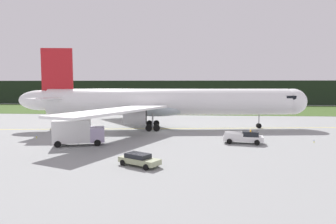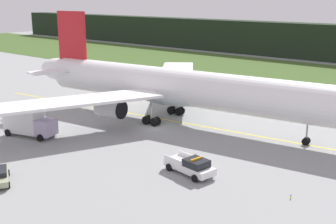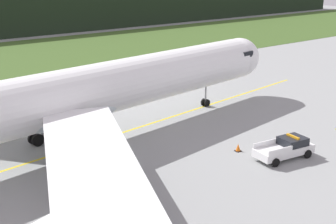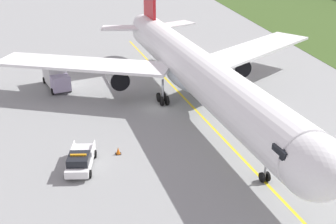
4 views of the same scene
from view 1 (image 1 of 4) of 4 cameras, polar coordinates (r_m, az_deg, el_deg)
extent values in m
plane|color=gray|center=(55.26, -1.52, -3.68)|extent=(320.00, 320.00, 0.00)
cube|color=#395421|center=(105.34, 1.58, 0.53)|extent=(320.00, 40.66, 0.04)
cube|color=black|center=(132.89, 2.29, 3.62)|extent=(288.00, 6.95, 9.93)
cube|color=yellow|center=(59.49, 0.35, -3.05)|extent=(71.94, 9.51, 0.01)
cylinder|color=white|center=(58.98, 0.35, 1.86)|extent=(45.57, 10.69, 4.98)
ellipsoid|color=white|center=(64.57, 21.82, 1.78)|extent=(6.06, 5.63, 4.98)
ellipsoid|color=white|center=(62.65, -22.31, 2.01)|extent=(8.37, 4.71, 3.73)
ellipsoid|color=silver|center=(59.01, -1.85, 0.53)|extent=(12.80, 6.74, 2.74)
cube|color=black|center=(64.05, 20.87, 2.57)|extent=(2.39, 4.92, 0.70)
cube|color=white|center=(71.58, -7.18, 1.90)|extent=(18.20, 21.54, 0.35)
cylinder|color=#B0B0B0|center=(67.56, -5.17, 0.58)|extent=(3.91, 3.08, 2.65)
cylinder|color=black|center=(67.49, -3.60, 0.59)|extent=(0.43, 2.43, 2.43)
cube|color=white|center=(46.98, -9.71, 0.19)|extent=(13.88, 23.20, 0.35)
cylinder|color=#B0B0B0|center=(50.76, -6.10, -0.93)|extent=(3.91, 3.08, 2.65)
cylinder|color=black|center=(50.68, -4.01, -0.92)|extent=(0.43, 2.43, 2.43)
cube|color=red|center=(61.60, -19.65, 6.81)|extent=(5.70, 1.16, 8.97)
cube|color=white|center=(65.51, -18.93, 2.68)|extent=(5.93, 8.03, 0.28)
cube|color=white|center=(58.04, -21.13, 2.33)|extent=(4.37, 7.88, 0.28)
cylinder|color=gray|center=(62.49, 16.33, -1.24)|extent=(0.20, 0.20, 2.62)
cylinder|color=black|center=(62.88, 16.22, -2.40)|extent=(0.92, 0.33, 0.90)
cylinder|color=black|center=(62.40, 16.37, -2.46)|extent=(0.92, 0.33, 0.90)
cylinder|color=gray|center=(62.40, -2.79, -0.91)|extent=(0.28, 0.28, 2.62)
cylinder|color=black|center=(62.20, -2.14, -2.14)|extent=(1.23, 0.45, 1.20)
cylinder|color=black|center=(62.90, -2.14, -2.06)|extent=(1.23, 0.45, 1.20)
cylinder|color=black|center=(62.22, -3.43, -2.14)|extent=(1.23, 0.45, 1.20)
cylinder|color=black|center=(62.91, -3.42, -2.06)|extent=(1.23, 0.45, 1.20)
cylinder|color=gray|center=(55.97, -2.84, -1.60)|extent=(0.28, 0.28, 2.62)
cylinder|color=black|center=(56.49, -2.12, -2.88)|extent=(1.23, 0.45, 1.20)
cylinder|color=black|center=(55.79, -2.11, -2.98)|extent=(1.23, 0.45, 1.20)
cylinder|color=black|center=(56.50, -3.54, -2.88)|extent=(1.23, 0.45, 1.20)
cylinder|color=black|center=(55.81, -3.55, -2.98)|extent=(1.23, 0.45, 1.20)
cube|color=white|center=(45.99, 13.60, -4.70)|extent=(5.79, 2.90, 0.70)
cube|color=black|center=(45.90, 14.87, -3.86)|extent=(2.48, 2.23, 0.70)
cube|color=white|center=(46.90, 11.99, -3.77)|extent=(2.65, 0.50, 0.45)
cube|color=white|center=(44.93, 11.92, -4.15)|extent=(2.65, 0.50, 0.45)
cube|color=orange|center=(45.83, 14.88, -3.33)|extent=(0.42, 1.48, 0.16)
cylinder|color=black|center=(47.15, 15.89, -4.94)|extent=(0.79, 0.35, 0.76)
cylinder|color=black|center=(45.05, 16.00, -5.41)|extent=(0.79, 0.35, 0.76)
cylinder|color=black|center=(47.14, 11.29, -4.85)|extent=(0.79, 0.35, 0.76)
cylinder|color=black|center=(45.04, 11.18, -5.31)|extent=(0.79, 0.35, 0.76)
cube|color=#B2A5C9|center=(44.82, -12.79, -4.01)|extent=(2.50, 2.84, 2.00)
cube|color=white|center=(44.95, -17.21, -3.38)|extent=(5.46, 3.71, 3.10)
cylinder|color=#99999E|center=(45.12, -15.89, -5.42)|extent=(0.77, 0.31, 1.04)
cylinder|color=#99999E|center=(45.32, -18.41, -5.44)|extent=(0.77, 0.31, 1.04)
cylinder|color=black|center=(46.16, -12.74, -5.00)|extent=(0.94, 0.50, 0.90)
cylinder|color=black|center=(43.80, -12.80, -5.54)|extent=(0.94, 0.50, 0.90)
cylinder|color=black|center=(46.58, -19.15, -5.07)|extent=(0.94, 0.50, 0.90)
cylinder|color=black|center=(44.24, -19.56, -5.61)|extent=(0.94, 0.50, 0.90)
cube|color=#9EA67E|center=(32.71, -5.24, -8.85)|extent=(4.73, 3.72, 0.55)
cube|color=black|center=(32.74, -5.54, -7.94)|extent=(2.92, 2.57, 0.45)
cylinder|color=black|center=(32.51, -2.08, -9.42)|extent=(0.61, 0.45, 0.60)
cylinder|color=black|center=(31.16, -4.06, -10.08)|extent=(0.61, 0.45, 0.60)
cylinder|color=black|center=(34.42, -6.28, -8.63)|extent=(0.61, 0.45, 0.60)
cylinder|color=black|center=(33.15, -8.32, -9.19)|extent=(0.61, 0.45, 0.60)
cube|color=black|center=(49.41, 10.68, -4.81)|extent=(0.57, 0.57, 0.03)
cone|color=orange|center=(49.35, 10.69, -4.40)|extent=(0.44, 0.44, 0.69)
cylinder|color=yellow|center=(49.94, 25.19, -4.97)|extent=(0.10, 0.10, 0.26)
sphere|color=blue|center=(49.91, 25.19, -4.77)|extent=(0.12, 0.12, 0.12)
cylinder|color=yellow|center=(52.95, -22.94, -4.27)|extent=(0.10, 0.10, 0.38)
sphere|color=blue|center=(52.91, -22.95, -4.02)|extent=(0.12, 0.12, 0.12)
camera|label=2|loc=(35.07, 75.34, 16.05)|focal=46.56mm
camera|label=3|loc=(33.54, -45.58, 17.29)|focal=49.70mm
camera|label=4|loc=(65.05, 49.12, 14.59)|focal=46.79mm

